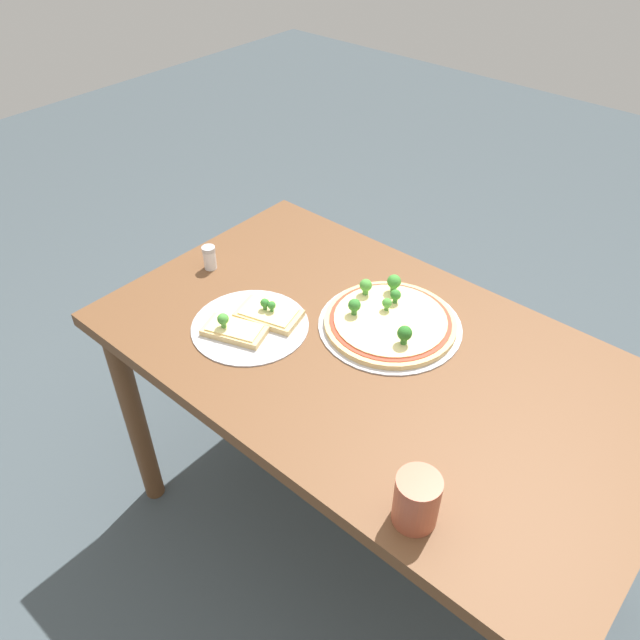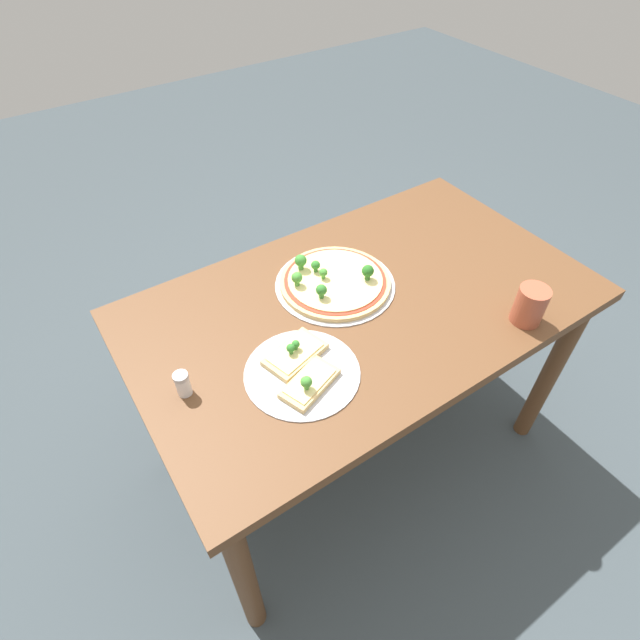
{
  "view_description": "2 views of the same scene",
  "coord_description": "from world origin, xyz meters",
  "px_view_note": "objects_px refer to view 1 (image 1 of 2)",
  "views": [
    {
      "loc": [
        0.61,
        -0.9,
        1.75
      ],
      "look_at": [
        -0.16,
        -0.01,
        0.78
      ],
      "focal_mm": 35.0,
      "sensor_mm": 36.0,
      "label": 1
    },
    {
      "loc": [
        -0.68,
        -0.8,
        1.73
      ],
      "look_at": [
        -0.16,
        -0.01,
        0.78
      ],
      "focal_mm": 28.0,
      "sensor_mm": 36.0,
      "label": 2
    }
  ],
  "objects_px": {
    "pizza_tray_slice": "(252,323)",
    "drinking_cup": "(417,500)",
    "condiment_shaker": "(210,257)",
    "pizza_tray_whole": "(390,321)",
    "dining_table": "(372,382)"
  },
  "relations": [
    {
      "from": "pizza_tray_slice",
      "to": "drinking_cup",
      "type": "distance_m",
      "value": 0.63
    },
    {
      "from": "pizza_tray_slice",
      "to": "condiment_shaker",
      "type": "bearing_deg",
      "value": 159.44
    },
    {
      "from": "pizza_tray_whole",
      "to": "pizza_tray_slice",
      "type": "bearing_deg",
      "value": -138.52
    },
    {
      "from": "drinking_cup",
      "to": "pizza_tray_slice",
      "type": "bearing_deg",
      "value": 163.09
    },
    {
      "from": "pizza_tray_slice",
      "to": "pizza_tray_whole",
      "type": "bearing_deg",
      "value": 41.48
    },
    {
      "from": "pizza_tray_whole",
      "to": "condiment_shaker",
      "type": "xyz_separation_m",
      "value": [
        -0.52,
        -0.12,
        0.02
      ]
    },
    {
      "from": "pizza_tray_slice",
      "to": "condiment_shaker",
      "type": "distance_m",
      "value": 0.29
    },
    {
      "from": "pizza_tray_whole",
      "to": "drinking_cup",
      "type": "bearing_deg",
      "value": -49.25
    },
    {
      "from": "dining_table",
      "to": "condiment_shaker",
      "type": "relative_size",
      "value": 19.56
    },
    {
      "from": "drinking_cup",
      "to": "condiment_shaker",
      "type": "bearing_deg",
      "value": 161.95
    },
    {
      "from": "condiment_shaker",
      "to": "pizza_tray_slice",
      "type": "bearing_deg",
      "value": -20.56
    },
    {
      "from": "dining_table",
      "to": "pizza_tray_whole",
      "type": "height_order",
      "value": "pizza_tray_whole"
    },
    {
      "from": "dining_table",
      "to": "drinking_cup",
      "type": "relative_size",
      "value": 12.12
    },
    {
      "from": "pizza_tray_whole",
      "to": "condiment_shaker",
      "type": "distance_m",
      "value": 0.54
    },
    {
      "from": "dining_table",
      "to": "condiment_shaker",
      "type": "height_order",
      "value": "condiment_shaker"
    }
  ]
}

